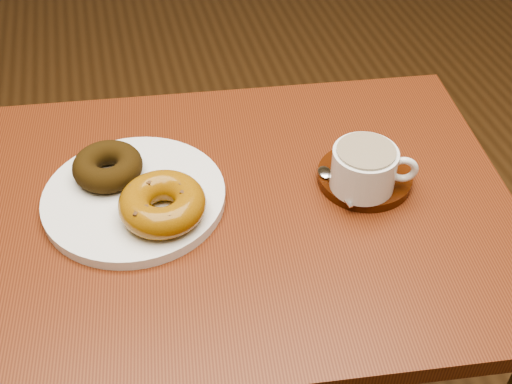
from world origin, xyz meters
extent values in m
cube|color=#642D15|center=(-0.13, 0.03, 0.72)|extent=(0.84, 0.67, 0.03)
cylinder|color=#453013|center=(-0.45, 0.32, 0.35)|extent=(0.04, 0.04, 0.70)
cylinder|color=#453013|center=(0.25, 0.24, 0.35)|extent=(0.04, 0.04, 0.70)
cylinder|color=white|center=(-0.28, 0.07, 0.74)|extent=(0.34, 0.34, 0.02)
torus|color=#302009|center=(-0.31, 0.12, 0.76)|extent=(0.13, 0.13, 0.04)
torus|color=#945F10|center=(-0.24, 0.02, 0.77)|extent=(0.15, 0.15, 0.04)
cube|color=#482E18|center=(-0.20, 0.02, 0.79)|extent=(0.01, 0.01, 0.00)
cube|color=#482E18|center=(-0.21, 0.04, 0.79)|extent=(0.01, 0.01, 0.00)
cube|color=#482E18|center=(-0.22, 0.05, 0.79)|extent=(0.01, 0.01, 0.00)
cube|color=#482E18|center=(-0.24, 0.06, 0.79)|extent=(0.01, 0.01, 0.00)
cube|color=#482E18|center=(-0.25, 0.05, 0.79)|extent=(0.01, 0.01, 0.00)
cube|color=#482E18|center=(-0.27, 0.04, 0.79)|extent=(0.01, 0.01, 0.00)
cube|color=#482E18|center=(-0.28, 0.03, 0.79)|extent=(0.01, 0.01, 0.00)
cube|color=#482E18|center=(-0.28, 0.01, 0.79)|extent=(0.01, 0.01, 0.00)
cube|color=#482E18|center=(-0.27, -0.01, 0.79)|extent=(0.01, 0.01, 0.00)
cube|color=#482E18|center=(-0.25, -0.02, 0.79)|extent=(0.01, 0.01, 0.00)
cube|color=#482E18|center=(-0.24, -0.02, 0.79)|extent=(0.01, 0.01, 0.00)
cube|color=#482E18|center=(-0.22, -0.01, 0.79)|extent=(0.01, 0.01, 0.00)
cube|color=#482E18|center=(-0.21, 0.00, 0.79)|extent=(0.01, 0.01, 0.00)
cylinder|color=#391607|center=(0.06, 0.04, 0.74)|extent=(0.18, 0.18, 0.01)
cylinder|color=white|center=(0.04, 0.01, 0.78)|extent=(0.09, 0.09, 0.06)
cylinder|color=#4F371B|center=(0.04, 0.01, 0.81)|extent=(0.08, 0.08, 0.00)
torus|color=white|center=(0.10, -0.01, 0.78)|extent=(0.04, 0.02, 0.04)
ellipsoid|color=silver|center=(0.00, 0.05, 0.75)|extent=(0.02, 0.03, 0.01)
cube|color=silver|center=(0.01, 0.01, 0.75)|extent=(0.02, 0.08, 0.00)
camera|label=1|loc=(-0.27, -0.61, 1.36)|focal=45.00mm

